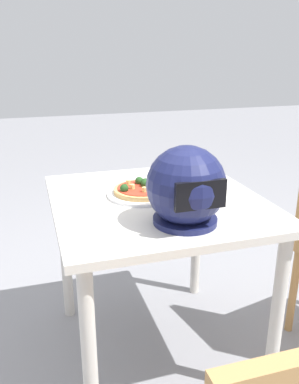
% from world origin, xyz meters
% --- Properties ---
extents(ground_plane, '(14.00, 14.00, 0.00)m').
position_xyz_m(ground_plane, '(0.00, 0.00, 0.00)').
color(ground_plane, gray).
extents(dining_table, '(0.81, 0.86, 0.73)m').
position_xyz_m(dining_table, '(0.00, 0.00, 0.62)').
color(dining_table, beige).
rests_on(dining_table, ground).
extents(pizza_plate, '(0.28, 0.28, 0.01)m').
position_xyz_m(pizza_plate, '(0.05, -0.05, 0.73)').
color(pizza_plate, white).
rests_on(pizza_plate, dining_table).
extents(pizza, '(0.23, 0.23, 0.05)m').
position_xyz_m(pizza, '(0.04, -0.05, 0.75)').
color(pizza, tan).
rests_on(pizza, pizza_plate).
extents(motorcycle_helmet, '(0.27, 0.27, 0.27)m').
position_xyz_m(motorcycle_helmet, '(-0.02, 0.25, 0.85)').
color(motorcycle_helmet, '#191E4C').
rests_on(motorcycle_helmet, dining_table).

